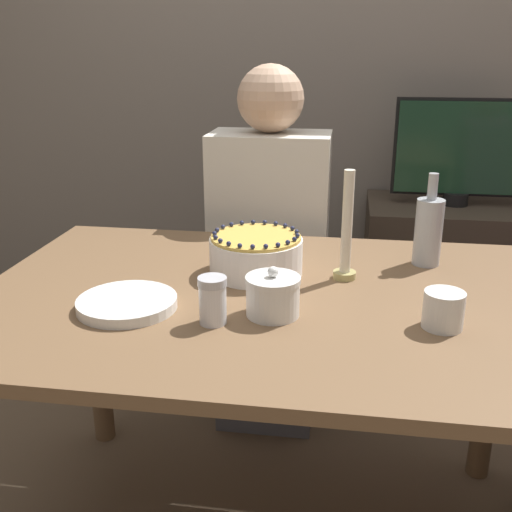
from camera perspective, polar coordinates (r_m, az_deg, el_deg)
name	(u,v)px	position (r m, az deg, el deg)	size (l,w,h in m)	color
wall_behind	(313,52)	(2.71, 5.42, 18.79)	(8.00, 0.05, 2.60)	slate
dining_table	(268,338)	(1.47, 1.19, -7.82)	(1.40, 0.94, 0.77)	brown
cake	(256,255)	(1.54, 0.00, 0.14)	(0.24, 0.24, 0.11)	white
sugar_bowl	(273,296)	(1.30, 1.61, -3.79)	(0.12, 0.12, 0.11)	white
sugar_shaker	(213,300)	(1.26, -4.15, -4.21)	(0.06, 0.06, 0.10)	white
plate_stack	(127,303)	(1.37, -12.18, -4.43)	(0.22, 0.22, 0.02)	white
candle	(346,236)	(1.50, 8.61, 1.93)	(0.06, 0.06, 0.28)	tan
bottle	(428,230)	(1.65, 16.10, 2.37)	(0.07, 0.07, 0.25)	#B2B7BC
cup	(443,310)	(1.30, 17.42, -4.91)	(0.08, 0.08, 0.08)	white
person_man_blue_shirt	(269,273)	(2.13, 1.26, -1.65)	(0.40, 0.34, 1.27)	#595960
side_cabinet	(445,288)	(2.65, 17.57, -2.90)	(0.68, 0.45, 0.72)	#382D23
tv_monitor	(461,151)	(2.50, 18.90, 9.47)	(0.52, 0.10, 0.42)	black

